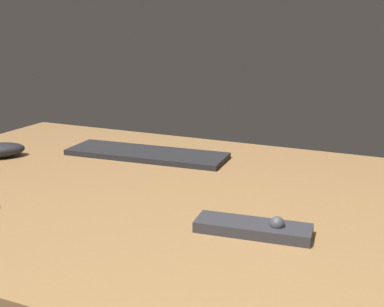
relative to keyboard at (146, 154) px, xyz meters
The scene contains 3 objects.
desk 28.13cm from the keyboard, 45.14° to the right, with size 140.00×84.00×2.00cm, color olive.
keyboard is the anchor object (origin of this frame).
media_remote 48.66cm from the keyboard, 40.81° to the right, with size 18.44×7.36×3.24cm.
Camera 1 is at (36.98, -80.47, 34.43)cm, focal length 46.25 mm.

